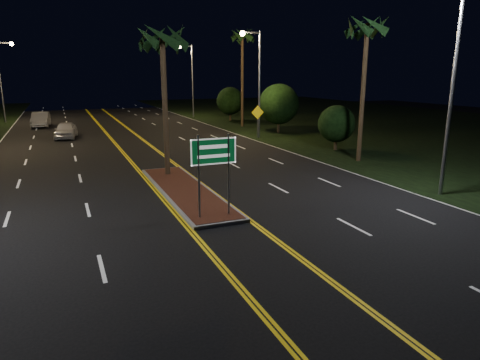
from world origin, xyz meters
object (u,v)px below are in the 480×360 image
highway_sign (214,159)px  warning_sign (258,117)px  streetlight_right_mid (255,72)px  shrub_far (230,101)px  streetlight_right_far (189,72)px  palm_median (162,39)px  shrub_near (337,124)px  car_near (66,129)px  car_far (41,118)px  median_island (185,191)px  palm_right_near (367,28)px  palm_right_far (242,37)px  shrub_mid (279,104)px  streetlight_right_near (448,71)px  streetlight_left_far (3,72)px

highway_sign → warning_sign: 21.95m
streetlight_right_mid → shrub_far: streetlight_right_mid is taller
streetlight_right_far → shrub_far: bearing=-62.0°
streetlight_right_mid → palm_median: (-10.61, -11.50, 1.62)m
highway_sign → palm_median: size_ratio=0.39×
highway_sign → streetlight_right_mid: size_ratio=0.36×
streetlight_right_mid → shrub_near: bearing=-70.2°
highway_sign → car_near: 25.93m
highway_sign → car_far: bearing=101.3°
highway_sign → median_island: bearing=90.0°
palm_median → palm_right_near: (12.50, -0.50, 0.94)m
palm_right_far → car_near: palm_right_far is taller
streetlight_right_mid → warning_sign: (0.19, -0.10, -3.79)m
palm_right_far → highway_sign: bearing=-115.2°
palm_right_near → shrub_mid: bearing=83.9°
streetlight_right_near → shrub_far: bearing=84.6°
palm_median → car_far: size_ratio=1.55×
shrub_mid → warning_sign: shrub_mid is taller
streetlight_right_far → shrub_near: bearing=-84.1°
streetlight_left_far → highway_sign: bearing=-75.6°
streetlight_right_mid → palm_right_far: palm_right_far is taller
streetlight_right_near → car_near: streetlight_right_near is taller
streetlight_right_mid → palm_right_near: 12.41m
palm_median → shrub_mid: size_ratio=1.80×
streetlight_right_mid → car_near: size_ratio=1.82×
shrub_mid → car_near: 19.37m
shrub_far → palm_right_near: bearing=-92.9°
car_near → warning_sign: size_ratio=1.76×
shrub_mid → warning_sign: 3.93m
median_island → streetlight_right_mid: 19.20m
streetlight_right_far → shrub_far: (3.19, -6.00, -3.32)m
streetlight_right_far → warning_sign: size_ratio=3.19×
shrub_near → warning_sign: 8.35m
streetlight_left_far → shrub_mid: streetlight_left_far is taller
highway_sign → warning_sign: (10.80, 19.10, -0.54)m
streetlight_left_far → shrub_mid: 31.85m
median_island → highway_sign: bearing=-90.0°
highway_sign → car_near: bearing=100.7°
shrub_far → car_near: 20.22m
streetlight_right_mid → shrub_mid: streetlight_right_mid is taller
palm_median → car_near: (-4.81, 17.73, -6.45)m
streetlight_right_mid → palm_median: 15.73m
shrub_mid → streetlight_right_near: bearing=-98.8°
streetlight_right_mid → palm_right_far: size_ratio=0.87×
car_near → warning_sign: warning_sign is taller
palm_right_near → streetlight_right_mid: bearing=98.9°
palm_right_far → car_far: palm_right_far is taller
streetlight_right_near → car_near: bearing=120.5°
streetlight_left_far → shrub_far: 25.90m
palm_right_far → car_far: 23.02m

